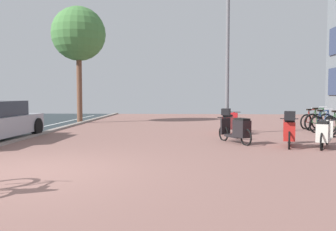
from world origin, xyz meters
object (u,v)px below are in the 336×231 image
at_px(bicycle_rack_07, 319,122).
at_px(scooter_near, 229,122).
at_px(bicycle_rack_06, 323,124).
at_px(scooter_far, 289,130).
at_px(scooter_mid, 238,130).
at_px(bicycle_rack_08, 312,121).
at_px(street_tree, 79,34).
at_px(lamp_post, 227,53).
at_px(scooter_extra, 324,133).

distance_m(bicycle_rack_07, scooter_near, 4.08).
bearing_deg(bicycle_rack_06, scooter_far, -121.43).
distance_m(bicycle_rack_06, scooter_mid, 4.98).
xyz_separation_m(bicycle_rack_06, bicycle_rack_07, (0.09, 0.75, 0.02)).
height_order(bicycle_rack_08, scooter_near, scooter_near).
xyz_separation_m(bicycle_rack_08, street_tree, (-10.86, 2.52, 4.19)).
relative_size(bicycle_rack_06, scooter_near, 0.72).
xyz_separation_m(bicycle_rack_06, scooter_near, (-3.70, -0.74, 0.11)).
height_order(bicycle_rack_08, lamp_post, lamp_post).
bearing_deg(bicycle_rack_06, scooter_near, -168.67).
relative_size(bicycle_rack_06, scooter_mid, 0.83).
xyz_separation_m(scooter_mid, street_tree, (-7.06, 7.31, 4.11)).
bearing_deg(bicycle_rack_07, street_tree, 163.31).
distance_m(bicycle_rack_07, scooter_extra, 5.04).
distance_m(bicycle_rack_07, scooter_far, 5.29).
bearing_deg(scooter_extra, bicycle_rack_07, 71.70).
bearing_deg(bicycle_rack_06, bicycle_rack_08, 87.53).
bearing_deg(lamp_post, bicycle_rack_06, 10.60).
relative_size(scooter_near, scooter_mid, 1.15).
bearing_deg(bicycle_rack_07, scooter_extra, -108.30).
distance_m(bicycle_rack_06, bicycle_rack_07, 0.75).
relative_size(scooter_mid, scooter_extra, 0.92).
distance_m(scooter_mid, scooter_extra, 2.36).
bearing_deg(lamp_post, bicycle_rack_08, 29.84).
bearing_deg(street_tree, scooter_extra, -40.86).
bearing_deg(bicycle_rack_06, scooter_mid, -138.54).
relative_size(scooter_far, street_tree, 0.29).
xyz_separation_m(scooter_far, street_tree, (-8.40, 7.93, 4.05)).
relative_size(bicycle_rack_07, bicycle_rack_08, 1.12).
relative_size(bicycle_rack_06, bicycle_rack_07, 0.96).
bearing_deg(scooter_mid, bicycle_rack_07, 46.62).
bearing_deg(lamp_post, scooter_mid, -89.12).
distance_m(scooter_mid, scooter_far, 1.48).
distance_m(bicycle_rack_08, lamp_post, 5.16).
xyz_separation_m(bicycle_rack_08, scooter_extra, (-1.56, -5.53, 0.07)).
height_order(scooter_mid, scooter_extra, scooter_mid).
xyz_separation_m(bicycle_rack_07, scooter_far, (-2.49, -4.67, 0.11)).
bearing_deg(scooter_near, scooter_far, -67.67).
bearing_deg(street_tree, scooter_far, -43.37).
distance_m(scooter_near, lamp_post, 2.54).
bearing_deg(scooter_far, street_tree, 136.63).
bearing_deg(bicycle_rack_07, scooter_near, -158.55).
distance_m(scooter_extra, lamp_post, 4.79).
relative_size(scooter_extra, street_tree, 0.28).
relative_size(bicycle_rack_08, scooter_far, 0.70).
bearing_deg(scooter_far, lamp_post, 113.20).
bearing_deg(bicycle_rack_08, lamp_post, -150.16).
xyz_separation_m(scooter_mid, lamp_post, (-0.04, 2.59, 2.58)).
xyz_separation_m(bicycle_rack_08, scooter_near, (-3.77, -2.24, 0.12)).
xyz_separation_m(scooter_near, lamp_post, (-0.07, 0.04, 2.54)).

